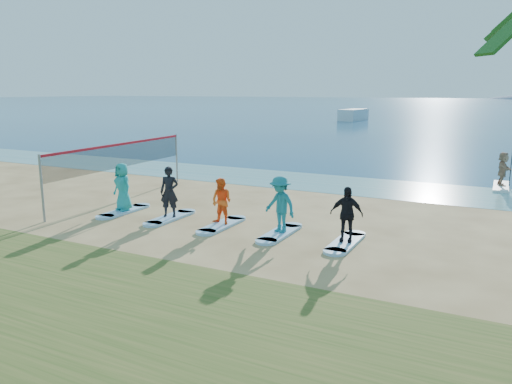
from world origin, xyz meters
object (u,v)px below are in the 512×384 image
at_px(student_1, 169,192).
at_px(boat_offshore_a, 353,120).
at_px(student_3, 280,204).
at_px(surfboard_3, 280,233).
at_px(surfboard_1, 170,218).
at_px(student_0, 123,187).
at_px(surfboard_2, 222,225).
at_px(surfboard_0, 124,211).
at_px(paddleboarder, 503,169).
at_px(paddleboard, 501,186).
at_px(student_2, 222,201).
at_px(surfboard_4, 345,242).
at_px(student_4, 346,214).
at_px(volleyball_net, 121,156).

bearing_deg(student_1, boat_offshore_a, 79.48).
bearing_deg(student_3, surfboard_3, 0.00).
height_order(surfboard_1, student_1, student_1).
xyz_separation_m(student_0, surfboard_2, (4.54, 0.00, -0.98)).
xyz_separation_m(surfboard_0, surfboard_3, (6.81, 0.00, 0.00)).
bearing_deg(paddleboarder, paddleboard, -0.00).
xyz_separation_m(surfboard_1, student_2, (2.27, 0.00, 0.86)).
bearing_deg(student_0, student_3, 14.66).
bearing_deg(surfboard_4, student_2, 180.00).
distance_m(boat_offshore_a, student_1, 65.26).
relative_size(student_0, student_2, 1.15).
relative_size(paddleboarder, student_4, 0.95).
bearing_deg(student_3, student_4, 18.67).
relative_size(surfboard_2, student_2, 1.34).
bearing_deg(student_4, surfboard_1, 171.15).
relative_size(surfboard_0, surfboard_4, 1.00).
xyz_separation_m(volleyball_net, surfboard_3, (8.66, -2.01, -1.86)).
bearing_deg(student_2, volleyball_net, 168.87).
distance_m(student_3, student_4, 2.27).
distance_m(boat_offshore_a, surfboard_2, 65.70).
height_order(boat_offshore_a, student_0, student_0).
bearing_deg(student_4, student_3, 171.15).
bearing_deg(paddleboard, student_1, -132.04).
bearing_deg(boat_offshore_a, student_2, -73.77).
bearing_deg(paddleboard, paddleboarder, 0.00).
bearing_deg(surfboard_4, volleyball_net, 169.57).
distance_m(surfboard_0, surfboard_4, 9.08).
relative_size(paddleboarder, student_2, 1.01).
relative_size(surfboard_1, student_4, 1.26).
height_order(student_0, student_1, student_1).
height_order(student_3, student_4, student_3).
height_order(paddleboard, boat_offshore_a, boat_offshore_a).
relative_size(surfboard_0, surfboard_3, 1.00).
distance_m(surfboard_4, student_4, 0.92).
distance_m(volleyball_net, student_0, 2.87).
bearing_deg(surfboard_2, student_3, 0.00).
bearing_deg(student_4, boat_offshore_a, 97.39).
xyz_separation_m(surfboard_2, student_2, (0.00, 0.00, 0.86)).
bearing_deg(surfboard_3, volleyball_net, 166.92).
distance_m(surfboard_0, student_1, 2.48).
height_order(paddleboarder, surfboard_2, paddleboarder).
height_order(student_2, surfboard_3, student_2).
bearing_deg(student_1, student_4, -21.01).
height_order(paddleboarder, student_0, student_0).
relative_size(student_2, student_3, 0.86).
relative_size(surfboard_3, surfboard_4, 1.00).
bearing_deg(surfboard_4, student_3, 180.00).
bearing_deg(surfboard_0, student_2, 0.00).
xyz_separation_m(surfboard_0, surfboard_2, (4.54, 0.00, 0.00)).
bearing_deg(surfboard_0, student_0, 0.00).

